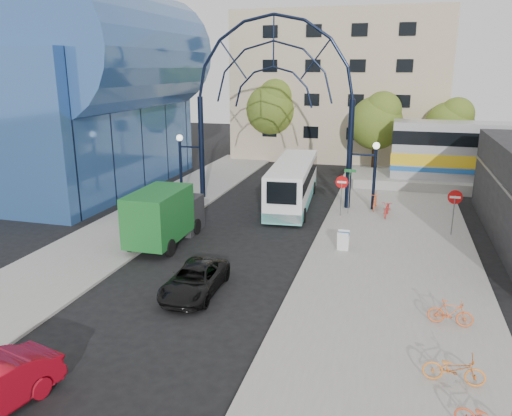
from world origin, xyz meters
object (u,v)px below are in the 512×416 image
(city_bus, at_px, (293,182))
(tree_north_c, at_px, (451,124))
(street_name_sign, at_px, (349,182))
(bike_far_a, at_px, (454,369))
(do_not_enter_sign, at_px, (455,202))
(tree_north_a, at_px, (378,120))
(black_suv, at_px, (195,280))
(bike_near_b, at_px, (375,201))
(stop_sign, at_px, (342,186))
(gateway_arch, at_px, (273,72))
(sandwich_board, at_px, (343,238))
(bike_far_b, at_px, (451,313))
(tree_north_b, at_px, (273,106))
(green_truck, at_px, (166,215))
(bike_near_a, at_px, (387,208))

(city_bus, bearing_deg, tree_north_c, 47.32)
(street_name_sign, bearing_deg, bike_far_a, -74.43)
(do_not_enter_sign, xyz_separation_m, tree_north_a, (-4.88, 15.93, 2.63))
(black_suv, height_order, bike_near_b, bike_near_b)
(stop_sign, height_order, city_bus, city_bus)
(gateway_arch, distance_m, sandwich_board, 12.52)
(street_name_sign, height_order, bike_near_b, street_name_sign)
(black_suv, bearing_deg, street_name_sign, 67.68)
(bike_near_b, relative_size, bike_far_b, 1.18)
(tree_north_a, bearing_deg, black_suv, -102.46)
(street_name_sign, bearing_deg, stop_sign, -123.64)
(sandwich_board, bearing_deg, bike_far_b, -55.58)
(tree_north_b, bearing_deg, sandwich_board, -68.41)
(tree_north_c, xyz_separation_m, green_truck, (-15.61, -22.90, -2.80))
(tree_north_a, xyz_separation_m, bike_near_b, (0.62, -11.93, -3.94))
(tree_north_c, bearing_deg, tree_north_b, 172.88)
(city_bus, relative_size, bike_near_b, 5.84)
(gateway_arch, bearing_deg, tree_north_a, 62.83)
(street_name_sign, bearing_deg, sandwich_board, -86.54)
(city_bus, distance_m, bike_far_b, 17.06)
(gateway_arch, distance_m, green_truck, 11.95)
(gateway_arch, relative_size, bike_near_b, 7.46)
(gateway_arch, relative_size, do_not_enter_sign, 5.50)
(city_bus, bearing_deg, stop_sign, -36.88)
(bike_near_a, bearing_deg, bike_near_b, 126.30)
(bike_far_b, bearing_deg, sandwich_board, 39.25)
(tree_north_a, relative_size, bike_near_b, 3.83)
(bike_far_b, bearing_deg, gateway_arch, 39.52)
(sandwich_board, height_order, black_suv, black_suv)
(gateway_arch, relative_size, green_truck, 2.32)
(tree_north_a, height_order, bike_near_b, tree_north_a)
(bike_far_b, bearing_deg, tree_north_b, 29.41)
(tree_north_a, distance_m, bike_near_a, 13.89)
(stop_sign, bearing_deg, street_name_sign, 56.36)
(green_truck, distance_m, bike_near_a, 13.46)
(bike_far_a, bearing_deg, tree_north_c, -2.24)
(tree_north_c, height_order, bike_near_a, tree_north_c)
(tree_north_a, relative_size, city_bus, 0.66)
(bike_near_b, bearing_deg, bike_far_a, -77.36)
(bike_near_a, bearing_deg, sandwich_board, -101.28)
(sandwich_board, bearing_deg, green_truck, -174.06)
(do_not_enter_sign, bearing_deg, tree_north_c, 86.42)
(stop_sign, height_order, tree_north_a, tree_north_a)
(sandwich_board, height_order, tree_north_c, tree_north_c)
(tree_north_c, bearing_deg, do_not_enter_sign, -93.58)
(gateway_arch, distance_m, bike_far_b, 19.36)
(sandwich_board, bearing_deg, black_suv, -129.98)
(city_bus, bearing_deg, tree_north_a, 63.32)
(bike_near_a, height_order, bike_near_b, bike_near_b)
(gateway_arch, distance_m, bike_far_a, 22.04)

